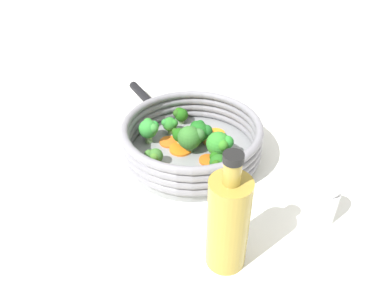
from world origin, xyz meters
name	(u,v)px	position (x,y,z in m)	size (l,w,h in m)	color
ground_plane	(192,157)	(0.00, 0.00, 0.00)	(4.00, 4.00, 0.00)	white
skillet	(192,153)	(0.00, 0.00, 0.01)	(0.26, 0.26, 0.02)	gray
skillet_rim_wall	(192,137)	(0.00, 0.00, 0.05)	(0.28, 0.28, 0.06)	slate
skillet_handle	(147,100)	(0.01, 0.22, 0.03)	(0.02, 0.02, 0.17)	black
skillet_rivet_left	(177,117)	(0.04, 0.12, 0.02)	(0.01, 0.01, 0.01)	gray
skillet_rivet_right	(153,124)	(-0.02, 0.12, 0.02)	(0.01, 0.01, 0.01)	gray
carrot_slice_0	(159,171)	(-0.09, -0.02, 0.02)	(0.03, 0.03, 0.00)	orange
carrot_slice_1	(181,149)	(-0.02, 0.01, 0.02)	(0.05, 0.05, 0.00)	orange
carrot_slice_2	(211,140)	(0.05, 0.00, 0.02)	(0.04, 0.04, 0.01)	#F99D38
carrot_slice_3	(198,131)	(0.05, 0.05, 0.02)	(0.04, 0.04, 0.00)	orange
carrot_slice_4	(208,160)	(0.01, -0.05, 0.02)	(0.03, 0.03, 0.00)	#D75C16
carrot_slice_5	(216,133)	(0.07, 0.02, 0.02)	(0.04, 0.04, 0.00)	orange
carrot_slice_6	(178,178)	(-0.07, -0.06, 0.02)	(0.05, 0.05, 0.00)	#F98D3E
carrot_slice_7	(169,142)	(-0.03, 0.05, 0.02)	(0.04, 0.04, 0.00)	orange
broccoli_floret_0	(216,163)	(0.00, -0.09, 0.04)	(0.03, 0.04, 0.04)	#70975A
broccoli_floret_1	(154,155)	(-0.09, 0.00, 0.04)	(0.03, 0.03, 0.04)	#8AA862
broccoli_floret_2	(179,135)	(-0.01, 0.03, 0.04)	(0.03, 0.03, 0.04)	#8CA769
broccoli_floret_3	(220,144)	(0.03, -0.05, 0.05)	(0.05, 0.05, 0.05)	#89A561
broccoli_floret_4	(200,131)	(0.03, 0.02, 0.04)	(0.05, 0.05, 0.05)	#7CA75E
broccoli_floret_5	(192,138)	(0.00, -0.01, 0.05)	(0.05, 0.05, 0.06)	#6C985D
broccoli_floret_6	(180,114)	(0.04, 0.10, 0.04)	(0.03, 0.03, 0.04)	#73955F
broccoli_floret_7	(149,128)	(-0.06, 0.07, 0.05)	(0.04, 0.04, 0.05)	#7CAB67
broccoli_floret_8	(170,124)	(-0.01, 0.07, 0.04)	(0.03, 0.03, 0.04)	#7EA764
salt_shaker	(326,200)	(0.09, -0.26, 0.04)	(0.04, 0.04, 0.09)	white
oil_bottle	(228,222)	(-0.10, -0.23, 0.08)	(0.06, 0.06, 0.20)	olive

